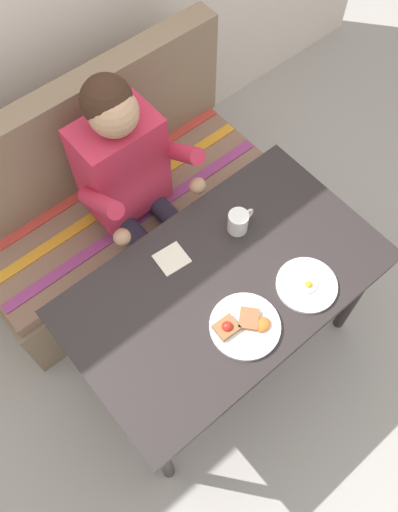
# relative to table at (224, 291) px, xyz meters

# --- Properties ---
(ground_plane) EXTENTS (8.00, 8.00, 0.00)m
(ground_plane) POSITION_rel_table_xyz_m (0.00, 0.00, -0.65)
(ground_plane) COLOR #A09B97
(table) EXTENTS (1.20, 0.70, 0.73)m
(table) POSITION_rel_table_xyz_m (0.00, 0.00, 0.00)
(table) COLOR #292323
(table) RESTS_ON ground
(couch) EXTENTS (1.44, 0.56, 1.00)m
(couch) POSITION_rel_table_xyz_m (0.00, 0.76, -0.32)
(couch) COLOR #816B54
(couch) RESTS_ON ground
(person) EXTENTS (0.45, 0.61, 1.21)m
(person) POSITION_rel_table_xyz_m (0.01, 0.59, 0.09)
(person) COLOR #C02944
(person) RESTS_ON ground
(plate_breakfast) EXTENTS (0.25, 0.25, 0.05)m
(plate_breakfast) POSITION_rel_table_xyz_m (-0.07, -0.17, 0.10)
(plate_breakfast) COLOR white
(plate_breakfast) RESTS_ON table
(plate_eggs) EXTENTS (0.23, 0.23, 0.04)m
(plate_eggs) POSITION_rel_table_xyz_m (0.22, -0.20, 0.09)
(plate_eggs) COLOR white
(plate_eggs) RESTS_ON table
(coffee_mug) EXTENTS (0.12, 0.08, 0.09)m
(coffee_mug) POSITION_rel_table_xyz_m (0.19, 0.14, 0.13)
(coffee_mug) COLOR white
(coffee_mug) RESTS_ON table
(napkin) EXTENTS (0.12, 0.12, 0.01)m
(napkin) POSITION_rel_table_xyz_m (-0.09, 0.20, 0.09)
(napkin) COLOR silver
(napkin) RESTS_ON table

